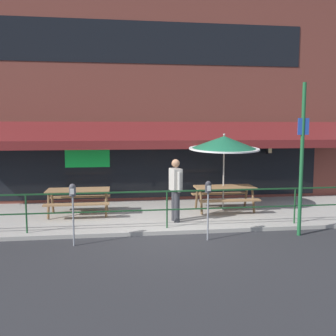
{
  "coord_description": "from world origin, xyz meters",
  "views": [
    {
      "loc": [
        -1.23,
        -8.98,
        2.69
      ],
      "look_at": [
        0.2,
        1.6,
        1.5
      ],
      "focal_mm": 40.0,
      "sensor_mm": 36.0,
      "label": 1
    }
  ],
  "objects_px": {
    "picnic_table_centre": "(224,192)",
    "patio_umbrella_centre": "(224,143)",
    "picnic_table_left": "(78,195)",
    "parking_meter_far": "(208,192)",
    "pedestrian_walking": "(176,187)",
    "parking_meter_near": "(73,196)",
    "street_sign_pole": "(302,158)"
  },
  "relations": [
    {
      "from": "picnic_table_left",
      "to": "street_sign_pole",
      "type": "relative_size",
      "value": 0.48
    },
    {
      "from": "patio_umbrella_centre",
      "to": "parking_meter_far",
      "type": "bearing_deg",
      "value": -113.18
    },
    {
      "from": "parking_meter_near",
      "to": "parking_meter_far",
      "type": "relative_size",
      "value": 1.0
    },
    {
      "from": "picnic_table_centre",
      "to": "street_sign_pole",
      "type": "relative_size",
      "value": 0.48
    },
    {
      "from": "picnic_table_left",
      "to": "parking_meter_far",
      "type": "xyz_separation_m",
      "value": [
        3.24,
        -2.57,
        0.44
      ]
    },
    {
      "from": "picnic_table_centre",
      "to": "patio_umbrella_centre",
      "type": "bearing_deg",
      "value": 90.0
    },
    {
      "from": "pedestrian_walking",
      "to": "parking_meter_near",
      "type": "relative_size",
      "value": 1.2
    },
    {
      "from": "pedestrian_walking",
      "to": "parking_meter_far",
      "type": "height_order",
      "value": "pedestrian_walking"
    },
    {
      "from": "picnic_table_left",
      "to": "parking_meter_far",
      "type": "bearing_deg",
      "value": -38.38
    },
    {
      "from": "patio_umbrella_centre",
      "to": "parking_meter_near",
      "type": "xyz_separation_m",
      "value": [
        -4.24,
        -2.66,
        -1.03
      ]
    },
    {
      "from": "picnic_table_centre",
      "to": "street_sign_pole",
      "type": "distance_m",
      "value": 2.97
    },
    {
      "from": "parking_meter_far",
      "to": "picnic_table_centre",
      "type": "bearing_deg",
      "value": 65.74
    },
    {
      "from": "patio_umbrella_centre",
      "to": "parking_meter_far",
      "type": "distance_m",
      "value": 3.07
    },
    {
      "from": "pedestrian_walking",
      "to": "parking_meter_near",
      "type": "bearing_deg",
      "value": -150.06
    },
    {
      "from": "picnic_table_centre",
      "to": "pedestrian_walking",
      "type": "relative_size",
      "value": 1.05
    },
    {
      "from": "street_sign_pole",
      "to": "patio_umbrella_centre",
      "type": "bearing_deg",
      "value": 115.17
    },
    {
      "from": "parking_meter_near",
      "to": "street_sign_pole",
      "type": "height_order",
      "value": "street_sign_pole"
    },
    {
      "from": "patio_umbrella_centre",
      "to": "picnic_table_left",
      "type": "bearing_deg",
      "value": -178.89
    },
    {
      "from": "parking_meter_far",
      "to": "street_sign_pole",
      "type": "relative_size",
      "value": 0.38
    },
    {
      "from": "picnic_table_left",
      "to": "street_sign_pole",
      "type": "distance_m",
      "value": 6.23
    },
    {
      "from": "picnic_table_left",
      "to": "picnic_table_centre",
      "type": "distance_m",
      "value": 4.38
    },
    {
      "from": "picnic_table_left",
      "to": "patio_umbrella_centre",
      "type": "relative_size",
      "value": 0.76
    },
    {
      "from": "picnic_table_left",
      "to": "parking_meter_near",
      "type": "relative_size",
      "value": 1.27
    },
    {
      "from": "parking_meter_near",
      "to": "street_sign_pole",
      "type": "bearing_deg",
      "value": 1.04
    },
    {
      "from": "picnic_table_centre",
      "to": "patio_umbrella_centre",
      "type": "height_order",
      "value": "patio_umbrella_centre"
    },
    {
      "from": "picnic_table_centre",
      "to": "parking_meter_far",
      "type": "bearing_deg",
      "value": -114.26
    },
    {
      "from": "parking_meter_near",
      "to": "parking_meter_far",
      "type": "xyz_separation_m",
      "value": [
        3.1,
        0.01,
        0.0
      ]
    },
    {
      "from": "picnic_table_left",
      "to": "picnic_table_centre",
      "type": "bearing_deg",
      "value": -0.63
    },
    {
      "from": "picnic_table_left",
      "to": "parking_meter_near",
      "type": "distance_m",
      "value": 2.62
    },
    {
      "from": "parking_meter_far",
      "to": "parking_meter_near",
      "type": "bearing_deg",
      "value": -179.83
    },
    {
      "from": "patio_umbrella_centre",
      "to": "street_sign_pole",
      "type": "height_order",
      "value": "street_sign_pole"
    },
    {
      "from": "parking_meter_far",
      "to": "street_sign_pole",
      "type": "bearing_deg",
      "value": 2.19
    }
  ]
}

